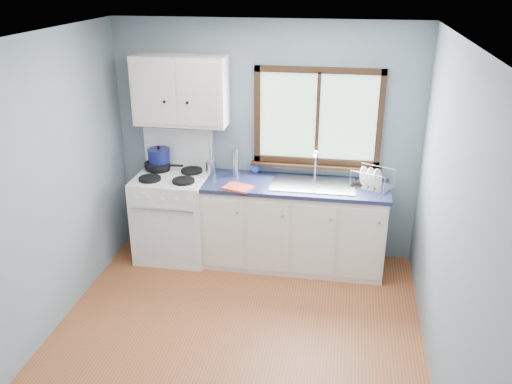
% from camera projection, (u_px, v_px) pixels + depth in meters
% --- Properties ---
extents(floor, '(3.20, 3.60, 0.02)m').
position_uv_depth(floor, '(232.00, 348.00, 4.55)').
color(floor, '#9B522B').
rests_on(floor, ground).
extents(ceiling, '(3.20, 3.60, 0.02)m').
position_uv_depth(ceiling, '(226.00, 39.00, 3.58)').
color(ceiling, white).
rests_on(ceiling, wall_back).
extents(wall_back, '(3.20, 0.02, 2.50)m').
position_uv_depth(wall_back, '(266.00, 142.00, 5.71)').
color(wall_back, slate).
rests_on(wall_back, ground).
extents(wall_front, '(3.20, 0.02, 2.50)m').
position_uv_depth(wall_front, '(142.00, 379.00, 2.42)').
color(wall_front, slate).
rests_on(wall_front, ground).
extents(wall_left, '(0.02, 3.60, 2.50)m').
position_uv_depth(wall_left, '(32.00, 198.00, 4.32)').
color(wall_left, slate).
rests_on(wall_left, ground).
extents(wall_right, '(0.02, 3.60, 2.50)m').
position_uv_depth(wall_right, '(452.00, 228.00, 3.81)').
color(wall_right, slate).
rests_on(wall_right, ground).
extents(gas_range, '(0.76, 0.69, 1.36)m').
position_uv_depth(gas_range, '(174.00, 213.00, 5.85)').
color(gas_range, white).
rests_on(gas_range, floor).
extents(base_cabinets, '(1.85, 0.60, 0.88)m').
position_uv_depth(base_cabinets, '(294.00, 229.00, 5.69)').
color(base_cabinets, silver).
rests_on(base_cabinets, floor).
extents(countertop, '(1.89, 0.64, 0.04)m').
position_uv_depth(countertop, '(295.00, 186.00, 5.50)').
color(countertop, '#181D3C').
rests_on(countertop, base_cabinets).
extents(sink, '(0.84, 0.46, 0.44)m').
position_uv_depth(sink, '(313.00, 190.00, 5.49)').
color(sink, silver).
rests_on(sink, countertop).
extents(window, '(1.36, 0.10, 1.03)m').
position_uv_depth(window, '(317.00, 124.00, 5.51)').
color(window, '#9EC6A8').
rests_on(window, wall_back).
extents(upper_cabinets, '(0.95, 0.35, 0.70)m').
position_uv_depth(upper_cabinets, '(180.00, 91.00, 5.47)').
color(upper_cabinets, silver).
rests_on(upper_cabinets, wall_back).
extents(skillet, '(0.43, 0.30, 0.06)m').
position_uv_depth(skillet, '(158.00, 165.00, 5.82)').
color(skillet, black).
rests_on(skillet, gas_range).
extents(stockpot, '(0.28, 0.28, 0.24)m').
position_uv_depth(stockpot, '(159.00, 158.00, 5.79)').
color(stockpot, '#11154F').
rests_on(stockpot, gas_range).
extents(utensil_crock, '(0.12, 0.12, 0.36)m').
position_uv_depth(utensil_crock, '(211.00, 166.00, 5.75)').
color(utensil_crock, silver).
rests_on(utensil_crock, countertop).
extents(thermos, '(0.08, 0.08, 0.30)m').
position_uv_depth(thermos, '(236.00, 162.00, 5.65)').
color(thermos, silver).
rests_on(thermos, countertop).
extents(soap_bottle, '(0.12, 0.12, 0.26)m').
position_uv_depth(soap_bottle, '(255.00, 162.00, 5.72)').
color(soap_bottle, blue).
rests_on(soap_bottle, countertop).
extents(dish_towel, '(0.32, 0.27, 0.02)m').
position_uv_depth(dish_towel, '(238.00, 188.00, 5.37)').
color(dish_towel, '#EA4F32').
rests_on(dish_towel, countertop).
extents(dish_rack, '(0.46, 0.41, 0.19)m').
position_uv_depth(dish_rack, '(371.00, 182.00, 5.41)').
color(dish_rack, silver).
rests_on(dish_rack, countertop).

